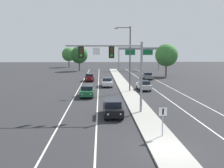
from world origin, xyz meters
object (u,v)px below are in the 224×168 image
car_oncoming_darkred (90,77)px  car_receding_grey (147,76)px  median_sign_post (163,117)px  car_oncoming_green (87,91)px  car_oncoming_black (113,108)px  tree_far_left_b (79,55)px  car_oncoming_white (107,82)px  tree_far_right_a (166,55)px  car_receding_silver (144,85)px  highway_sign_gantry (139,51)px  tree_far_left_c (69,54)px  street_lamp_median (129,55)px  overhead_signal_mast (117,62)px

car_oncoming_darkred → car_receding_grey: bearing=11.9°
median_sign_post → car_oncoming_green: size_ratio=0.49×
car_oncoming_black → tree_far_left_b: bearing=97.8°
car_oncoming_white → tree_far_right_a: (15.33, 17.50, 4.50)m
car_oncoming_black → car_oncoming_darkred: size_ratio=1.01×
car_receding_silver → tree_far_left_b: tree_far_left_b is taller
median_sign_post → car_receding_grey: size_ratio=0.49×
car_oncoming_white → highway_sign_gantry: (11.33, 36.70, 5.34)m
highway_sign_gantry → tree_far_left_c: bearing=144.5°
car_oncoming_white → car_receding_grey: 14.67m
car_oncoming_darkred → median_sign_post: bearing=-79.3°
street_lamp_median → car_oncoming_green: (-6.26, -3.98, -4.97)m
car_receding_silver → highway_sign_gantry: (5.40, 41.30, 5.34)m
car_oncoming_darkred → car_receding_silver: same height
car_receding_grey → tree_far_left_c: bearing=117.9°
car_oncoming_green → car_receding_silver: 10.64m
street_lamp_median → tree_far_left_c: bearing=105.2°
tree_far_right_a → car_oncoming_darkred: bearing=-154.4°
median_sign_post → highway_sign_gantry: (7.95, 64.56, 4.58)m
tree_far_left_b → tree_far_left_c: 19.46m
car_receding_silver → tree_far_right_a: (9.40, 22.09, 4.50)m
overhead_signal_mast → tree_far_right_a: size_ratio=0.96×
tree_far_left_b → tree_far_right_a: size_ratio=0.95×
car_oncoming_white → overhead_signal_mast: bearing=-88.6°
overhead_signal_mast → median_sign_post: 9.07m
car_receding_grey → highway_sign_gantry: bearing=85.8°
car_oncoming_green → highway_sign_gantry: 49.43m
car_receding_silver → tree_far_left_b: (-13.75, 40.22, 4.24)m
car_receding_silver → car_receding_grey: bearing=77.4°
tree_far_left_c → highway_sign_gantry: bearing=-35.5°
car_receding_grey → tree_far_left_c: size_ratio=0.59×
overhead_signal_mast → car_oncoming_white: (-0.50, 20.13, -4.53)m
street_lamp_median → car_oncoming_white: street_lamp_median is taller
car_oncoming_black → tree_far_left_c: bearing=100.0°
tree_far_left_b → highway_sign_gantry: bearing=3.2°
car_oncoming_darkred → tree_far_left_b: 27.82m
car_oncoming_darkred → tree_far_right_a: 21.34m
car_receding_grey → tree_far_left_b: size_ratio=0.58×
car_oncoming_darkred → highway_sign_gantry: highway_sign_gantry is taller
street_lamp_median → car_receding_grey: (6.27, 17.51, -4.97)m
car_oncoming_black → car_oncoming_green: bearing=105.6°
median_sign_post → car_oncoming_darkred: bearing=100.7°
street_lamp_median → tree_far_right_a: 26.72m
car_oncoming_green → tree_far_left_c: (-10.24, 64.57, 4.18)m
median_sign_post → car_oncoming_darkred: (-6.86, 36.34, -0.77)m
car_receding_silver → car_receding_grey: same height
tree_far_left_b → median_sign_post: bearing=-80.0°
car_receding_grey → tree_far_right_a: (5.87, 6.29, 4.50)m
median_sign_post → tree_far_right_a: 47.05m
tree_far_right_a → tree_far_left_c: (-28.64, 36.79, -0.32)m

